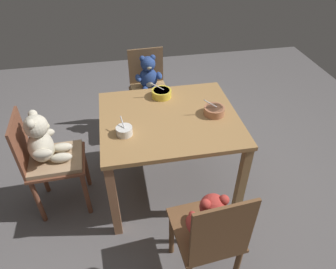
{
  "coord_description": "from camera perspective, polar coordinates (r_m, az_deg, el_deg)",
  "views": [
    {
      "loc": [
        -0.34,
        -1.8,
        2.03
      ],
      "look_at": [
        0.0,
        0.05,
        0.52
      ],
      "focal_mm": 32.75,
      "sensor_mm": 36.0,
      "label": 1
    }
  ],
  "objects": [
    {
      "name": "dining_table",
      "position": [
        2.31,
        0.23,
        1.1
      ],
      "size": [
        1.01,
        0.87,
        0.73
      ],
      "color": "#A27746",
      "rests_on": "ground_plane"
    },
    {
      "name": "porridge_bowl_white_near_left",
      "position": [
        2.09,
        -8.14,
        0.71
      ],
      "size": [
        0.11,
        0.12,
        0.11
      ],
      "color": "silver",
      "rests_on": "dining_table"
    },
    {
      "name": "teddy_chair_far_center",
      "position": [
        3.03,
        -3.54,
        9.31
      ],
      "size": [
        0.39,
        0.41,
        0.85
      ],
      "rotation": [
        0.0,
        0.0,
        -1.52
      ],
      "color": "brown",
      "rests_on": "ground_plane"
    },
    {
      "name": "teddy_chair_near_front",
      "position": [
        1.81,
        7.81,
        -16.68
      ],
      "size": [
        0.4,
        0.43,
        0.9
      ],
      "rotation": [
        0.0,
        0.0,
        1.66
      ],
      "color": "brown",
      "rests_on": "ground_plane"
    },
    {
      "name": "porridge_bowl_yellow_far_center",
      "position": [
        2.47,
        -1.21,
        7.69
      ],
      "size": [
        0.17,
        0.16,
        0.14
      ],
      "color": "yellow",
      "rests_on": "dining_table"
    },
    {
      "name": "ground_plane",
      "position": [
        2.75,
        0.19,
        -9.52
      ],
      "size": [
        5.2,
        5.2,
        0.04
      ],
      "color": "#615D5E"
    },
    {
      "name": "porridge_bowl_terracotta_near_right",
      "position": [
        2.29,
        8.59,
        4.42
      ],
      "size": [
        0.16,
        0.15,
        0.13
      ],
      "color": "#B3714F",
      "rests_on": "dining_table"
    },
    {
      "name": "teddy_chair_near_left",
      "position": [
        2.36,
        -21.73,
        -2.7
      ],
      "size": [
        0.42,
        0.38,
        0.88
      ],
      "rotation": [
        0.0,
        0.0,
        0.04
      ],
      "color": "brown",
      "rests_on": "ground_plane"
    }
  ]
}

